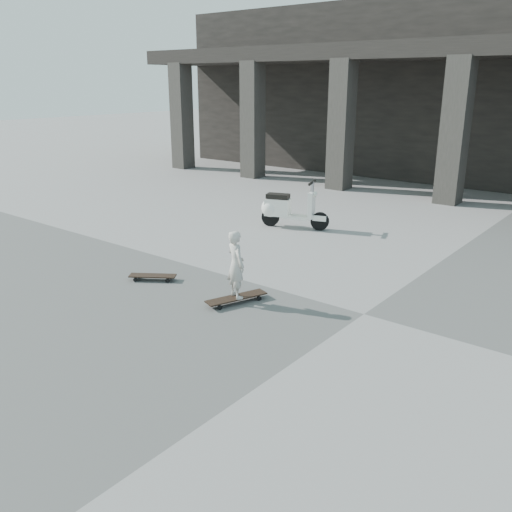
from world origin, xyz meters
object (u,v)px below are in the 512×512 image
Objects in this scene: longboard at (236,298)px; skateboard_spare at (153,276)px; scooter at (283,208)px; child at (236,264)px.

longboard is 1.30× the size of skateboard_spare.
scooter reaches higher than skateboard_spare.
longboard is at bearing -29.70° from skateboard_spare.
child is at bearing -43.17° from longboard.
longboard is 0.56m from child.
longboard is 0.96× the size of child.
child is (0.00, 0.00, 0.56)m from longboard.
longboard is 4.78m from scooter.
child is 0.68× the size of scooter.
skateboard_spare is (-1.81, -0.14, -0.01)m from longboard.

